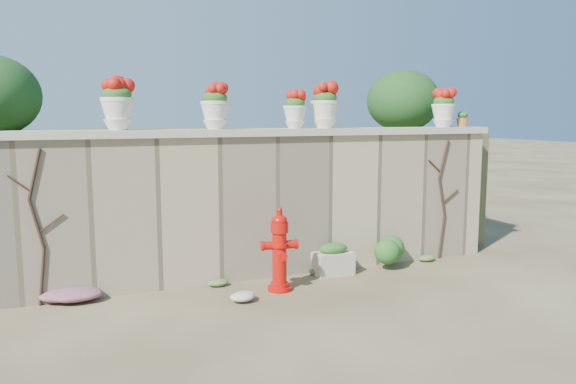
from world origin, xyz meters
name	(u,v)px	position (x,y,z in m)	size (l,w,h in m)	color
ground	(297,318)	(0.00, 0.00, 0.00)	(80.00, 80.00, 0.00)	#4A3B25
stone_wall	(246,207)	(0.00, 1.80, 1.00)	(8.00, 0.40, 2.00)	tan
wall_cap	(245,133)	(0.00, 1.80, 2.05)	(8.10, 0.52, 0.10)	beige
raised_fill	(193,183)	(0.00, 5.00, 1.00)	(9.00, 6.00, 2.00)	#384C23
back_shrub_right	(403,101)	(3.40, 3.00, 2.55)	(1.30, 1.30, 1.10)	#143814
vine_left	(38,225)	(-2.67, 1.58, 0.99)	(0.60, 0.04, 1.91)	black
vine_right	(443,197)	(3.23, 1.58, 0.99)	(0.60, 0.04, 1.91)	black
fire_hydrant	(279,249)	(0.20, 1.01, 0.55)	(0.48, 0.34, 1.10)	#C00C07
planter_box	(333,260)	(1.19, 1.41, 0.22)	(0.56, 0.33, 0.47)	beige
green_shrub	(389,248)	(2.11, 1.36, 0.32)	(0.67, 0.60, 0.63)	#1E5119
magenta_clump	(71,294)	(-2.34, 1.55, 0.11)	(0.82, 0.55, 0.22)	#AD227B
white_flowers	(245,296)	(-0.37, 0.74, 0.08)	(0.45, 0.36, 0.16)	white
urn_pot_1	(117,104)	(-1.68, 1.80, 2.42)	(0.42, 0.42, 0.66)	silver
urn_pot_2	(215,107)	(-0.42, 1.80, 2.40)	(0.39, 0.39, 0.61)	silver
urn_pot_3	(295,110)	(0.75, 1.80, 2.36)	(0.33, 0.33, 0.52)	silver
urn_pot_4	(325,106)	(1.23, 1.80, 2.42)	(0.41, 0.41, 0.64)	silver
urn_pot_5	(443,109)	(3.35, 1.80, 2.39)	(0.38, 0.38, 0.59)	silver
terracotta_pot	(463,120)	(3.74, 1.80, 2.21)	(0.20, 0.20, 0.24)	#AF6035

